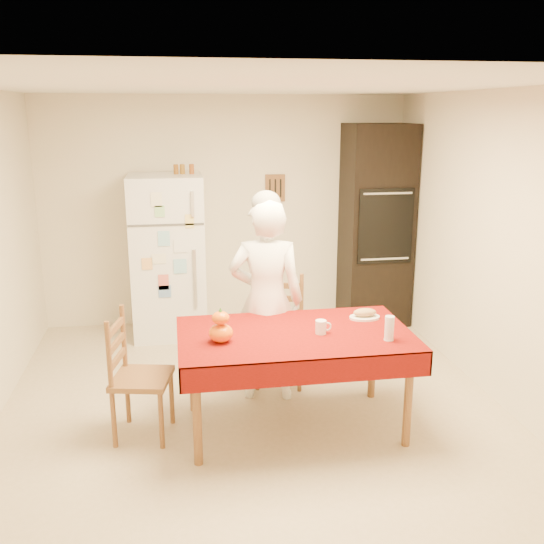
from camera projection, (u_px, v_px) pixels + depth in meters
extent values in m
plane|color=tan|center=(254.00, 409.00, 4.88)|extent=(4.50, 4.50, 0.00)
cube|color=beige|center=(226.00, 211.00, 6.70)|extent=(4.00, 0.02, 2.50)
cube|color=beige|center=(327.00, 391.00, 2.41)|extent=(4.00, 0.02, 2.50)
cube|color=beige|center=(499.00, 249.00, 4.87)|extent=(0.02, 4.50, 2.50)
cube|color=white|center=(251.00, 85.00, 4.23)|extent=(4.00, 4.50, 0.02)
cube|color=brown|center=(275.00, 188.00, 6.71)|extent=(0.22, 0.02, 0.30)
cube|color=white|center=(168.00, 256.00, 6.35)|extent=(0.75, 0.70, 1.70)
cube|color=silver|center=(193.00, 204.00, 5.88)|extent=(0.03, 0.03, 0.25)
cube|color=silver|center=(195.00, 278.00, 6.07)|extent=(0.03, 0.03, 0.60)
cube|color=black|center=(376.00, 226.00, 6.69)|extent=(0.70, 0.60, 2.20)
cube|color=black|center=(386.00, 226.00, 6.38)|extent=(0.59, 0.02, 0.80)
cylinder|color=brown|center=(197.00, 417.00, 4.03)|extent=(0.06, 0.06, 0.71)
cylinder|color=brown|center=(193.00, 369.00, 4.78)|extent=(0.06, 0.06, 0.71)
cylinder|color=brown|center=(408.00, 400.00, 4.27)|extent=(0.06, 0.06, 0.71)
cylinder|color=brown|center=(373.00, 357.00, 5.01)|extent=(0.06, 0.06, 0.71)
cube|color=brown|center=(295.00, 337.00, 4.43)|extent=(1.60, 0.90, 0.04)
cube|color=#4F0904|center=(295.00, 333.00, 4.42)|extent=(1.70, 1.00, 0.01)
cylinder|color=brown|center=(258.00, 366.00, 5.17)|extent=(0.04, 0.04, 0.43)
cylinder|color=brown|center=(261.00, 351.00, 5.50)|extent=(0.04, 0.04, 0.43)
cylinder|color=brown|center=(300.00, 368.00, 5.15)|extent=(0.04, 0.04, 0.43)
cylinder|color=brown|center=(301.00, 352.00, 5.47)|extent=(0.04, 0.04, 0.43)
cube|color=brown|center=(280.00, 334.00, 5.26)|extent=(0.50, 0.49, 0.04)
cube|color=brown|center=(281.00, 301.00, 5.36)|extent=(0.36, 0.11, 0.50)
cylinder|color=brown|center=(161.00, 421.00, 4.27)|extent=(0.04, 0.04, 0.43)
cylinder|color=brown|center=(114.00, 420.00, 4.28)|extent=(0.04, 0.04, 0.43)
cylinder|color=brown|center=(172.00, 397.00, 4.61)|extent=(0.04, 0.04, 0.43)
cylinder|color=brown|center=(128.00, 396.00, 4.63)|extent=(0.04, 0.04, 0.43)
cube|color=brown|center=(142.00, 379.00, 4.39)|extent=(0.48, 0.49, 0.04)
cube|color=brown|center=(117.00, 346.00, 4.33)|extent=(0.10, 0.36, 0.50)
imported|color=white|center=(266.00, 301.00, 4.91)|extent=(0.67, 0.50, 1.67)
cylinder|color=white|center=(321.00, 327.00, 4.39)|extent=(0.08, 0.08, 0.10)
ellipsoid|color=#E24F05|center=(221.00, 333.00, 4.23)|extent=(0.17, 0.17, 0.13)
ellipsoid|color=#EA5205|center=(221.00, 318.00, 4.20)|extent=(0.12, 0.12, 0.09)
cylinder|color=white|center=(389.00, 328.00, 4.25)|extent=(0.07, 0.07, 0.18)
cylinder|color=white|center=(365.00, 317.00, 4.72)|extent=(0.24, 0.24, 0.02)
ellipsoid|color=tan|center=(365.00, 312.00, 4.71)|extent=(0.18, 0.10, 0.06)
cylinder|color=brown|center=(176.00, 169.00, 6.18)|extent=(0.05, 0.05, 0.10)
cylinder|color=brown|center=(182.00, 169.00, 6.19)|extent=(0.05, 0.05, 0.10)
cylinder|color=#914A1A|center=(192.00, 169.00, 6.21)|extent=(0.05, 0.05, 0.10)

